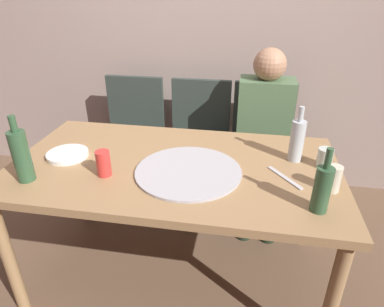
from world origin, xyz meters
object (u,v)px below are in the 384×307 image
at_px(beer_bottle, 21,155).
at_px(tumbler_far, 333,179).
at_px(soda_can, 103,163).
at_px(chair_middle, 198,135).
at_px(water_bottle, 322,188).
at_px(tumbler_near, 325,158).
at_px(wine_bottle, 297,140).
at_px(dining_table, 175,176).
at_px(chair_right, 262,139).
at_px(chair_left, 132,130).
at_px(plate_stack, 68,154).
at_px(guest_in_sweater, 264,132).
at_px(table_knife, 285,177).
at_px(pizza_tray, 188,171).

height_order(beer_bottle, tumbler_far, beer_bottle).
xyz_separation_m(soda_can, chair_middle, (0.29, 1.00, -0.28)).
xyz_separation_m(water_bottle, tumbler_near, (0.08, 0.37, -0.06)).
distance_m(water_bottle, soda_can, 0.95).
xyz_separation_m(wine_bottle, water_bottle, (0.05, -0.42, -0.01)).
relative_size(dining_table, chair_right, 1.79).
bearing_deg(tumbler_far, tumbler_near, 89.45).
height_order(beer_bottle, chair_left, beer_bottle).
relative_size(soda_can, plate_stack, 0.58).
height_order(chair_left, guest_in_sweater, guest_in_sweater).
xyz_separation_m(wine_bottle, soda_can, (-0.89, -0.30, -0.05)).
xyz_separation_m(table_knife, chair_left, (-1.05, 0.89, -0.22)).
bearing_deg(water_bottle, tumbler_far, 63.75).
height_order(water_bottle, guest_in_sweater, guest_in_sweater).
relative_size(chair_left, guest_in_sweater, 0.77).
relative_size(wine_bottle, plate_stack, 1.34).
bearing_deg(soda_can, beer_bottle, -163.06).
distance_m(pizza_tray, water_bottle, 0.60).
distance_m(tumbler_far, soda_can, 1.02).
height_order(tumbler_near, tumbler_far, tumbler_far).
xyz_separation_m(tumbler_near, guest_in_sweater, (-0.27, 0.59, -0.14)).
xyz_separation_m(dining_table, chair_left, (-0.52, 0.84, -0.14)).
height_order(wine_bottle, water_bottle, wine_bottle).
bearing_deg(chair_middle, plate_stack, 57.46).
height_order(chair_middle, guest_in_sweater, guest_in_sweater).
xyz_separation_m(pizza_tray, beer_bottle, (-0.71, -0.19, 0.12)).
relative_size(beer_bottle, guest_in_sweater, 0.27).
relative_size(wine_bottle, tumbler_near, 2.93).
relative_size(tumbler_near, plate_stack, 0.46).
relative_size(wine_bottle, table_knife, 1.28).
height_order(water_bottle, soda_can, water_bottle).
bearing_deg(dining_table, beer_bottle, -157.40).
height_order(chair_left, chair_middle, same).
bearing_deg(pizza_tray, dining_table, 139.49).
bearing_deg(chair_right, guest_in_sweater, 90.00).
relative_size(pizza_tray, tumbler_far, 4.30).
bearing_deg(chair_left, soda_can, 102.74).
bearing_deg(table_knife, plate_stack, -128.77).
height_order(dining_table, chair_left, chair_left).
distance_m(beer_bottle, water_bottle, 1.27).
bearing_deg(tumbler_far, chair_middle, 127.37).
bearing_deg(pizza_tray, soda_can, -167.05).
relative_size(pizza_tray, tumbler_near, 5.22).
height_order(plate_stack, table_knife, plate_stack).
distance_m(beer_bottle, soda_can, 0.35).
height_order(wine_bottle, table_knife, wine_bottle).
bearing_deg(chair_right, water_bottle, 99.62).
distance_m(tumbler_near, chair_middle, 1.08).
bearing_deg(soda_can, guest_in_sweater, 48.54).
relative_size(soda_can, chair_middle, 0.14).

